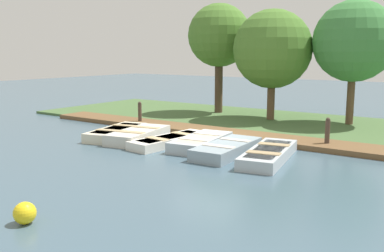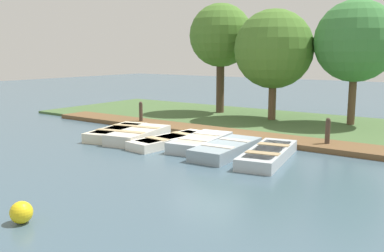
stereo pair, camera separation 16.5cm
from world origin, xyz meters
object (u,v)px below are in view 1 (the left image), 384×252
at_px(rowboat_1, 138,135).
at_px(buoy, 25,213).
at_px(rowboat_2, 170,140).
at_px(mooring_post_near, 140,113).
at_px(mooring_post_far, 327,133).
at_px(park_tree_far_left, 219,36).
at_px(park_tree_left, 272,49).
at_px(rowboat_3, 201,142).
at_px(rowboat_0, 117,132).
at_px(rowboat_5, 269,154).
at_px(rowboat_4, 227,149).
at_px(park_tree_center, 354,41).

relative_size(rowboat_1, buoy, 7.06).
xyz_separation_m(rowboat_2, mooring_post_near, (-2.61, -3.77, 0.39)).
bearing_deg(mooring_post_far, park_tree_far_left, -123.92).
bearing_deg(rowboat_1, park_tree_left, 152.36).
bearing_deg(park_tree_left, mooring_post_near, -46.36).
height_order(mooring_post_near, buoy, mooring_post_near).
bearing_deg(rowboat_3, rowboat_1, -89.94).
bearing_deg(rowboat_2, rowboat_3, 107.26).
xyz_separation_m(mooring_post_near, park_tree_left, (-4.33, 4.54, 2.91)).
height_order(rowboat_0, park_tree_far_left, park_tree_far_left).
relative_size(rowboat_5, park_tree_far_left, 0.61).
distance_m(rowboat_3, mooring_post_near, 5.52).
height_order(rowboat_2, mooring_post_near, mooring_post_near).
bearing_deg(rowboat_0, park_tree_far_left, 166.65).
distance_m(park_tree_far_left, park_tree_left, 3.50).
bearing_deg(rowboat_1, rowboat_5, 80.46).
height_order(rowboat_4, mooring_post_far, mooring_post_far).
relative_size(rowboat_0, park_tree_far_left, 0.56).
height_order(rowboat_0, rowboat_2, rowboat_0).
bearing_deg(rowboat_0, mooring_post_near, -169.80).
distance_m(rowboat_2, buoy, 7.72).
relative_size(rowboat_2, park_tree_center, 0.62).
bearing_deg(rowboat_5, rowboat_3, -106.42).
xyz_separation_m(mooring_post_near, mooring_post_far, (0.00, 8.64, 0.00)).
distance_m(mooring_post_far, buoy, 10.38).
relative_size(rowboat_5, buoy, 8.18).
height_order(park_tree_left, park_tree_center, park_tree_center).
distance_m(rowboat_1, rowboat_5, 5.33).
distance_m(rowboat_0, park_tree_left, 8.45).
relative_size(rowboat_1, park_tree_far_left, 0.53).
bearing_deg(mooring_post_near, mooring_post_far, 90.00).
height_order(rowboat_2, rowboat_3, rowboat_3).
distance_m(rowboat_5, park_tree_left, 8.32).
distance_m(mooring_post_near, park_tree_center, 10.03).
xyz_separation_m(rowboat_4, rowboat_5, (-0.15, 1.41, -0.02)).
bearing_deg(rowboat_4, mooring_post_far, 136.62).
height_order(rowboat_0, rowboat_1, rowboat_1).
relative_size(mooring_post_near, park_tree_far_left, 0.19).
relative_size(mooring_post_near, mooring_post_far, 1.00).
xyz_separation_m(rowboat_1, rowboat_3, (-0.35, 2.62, -0.02)).
bearing_deg(park_tree_center, mooring_post_near, -58.01).
bearing_deg(rowboat_3, park_tree_far_left, -160.50).
bearing_deg(rowboat_0, mooring_post_far, 96.62).
relative_size(rowboat_3, park_tree_center, 0.55).
height_order(rowboat_3, park_tree_far_left, park_tree_far_left).
bearing_deg(rowboat_1, rowboat_2, 84.48).
distance_m(rowboat_5, buoy, 7.57).
xyz_separation_m(mooring_post_far, park_tree_left, (-4.33, -4.10, 2.91)).
xyz_separation_m(rowboat_3, rowboat_4, (0.42, 1.29, 0.00)).
bearing_deg(rowboat_2, park_tree_center, 157.02).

